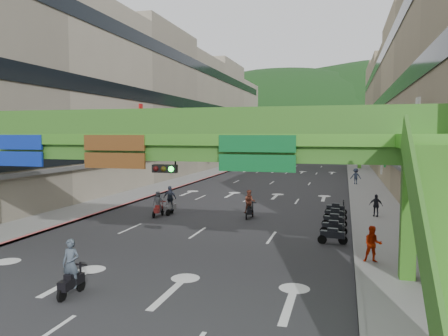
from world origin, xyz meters
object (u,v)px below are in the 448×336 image
car_silver (276,164)px  car_yellow (293,160)px  overpass_near (169,152)px  scooter_rider_mid (250,204)px  pedestrian_red (373,247)px  scooter_rider_near (71,270)px

car_silver → car_yellow: (1.78, 10.71, -0.03)m
overpass_near → scooter_rider_mid: size_ratio=13.77×
overpass_near → car_yellow: 69.26m
scooter_rider_mid → pedestrian_red: 12.14m
scooter_rider_near → scooter_rider_mid: size_ratio=1.06×
overpass_near → car_yellow: (-2.32, 69.07, -4.51)m
scooter_rider_mid → car_silver: 46.69m
overpass_near → pedestrian_red: size_ratio=16.80×
scooter_rider_near → car_yellow: 73.45m
car_yellow → scooter_rider_near: bearing=-80.4°
scooter_rider_mid → pedestrian_red: size_ratio=1.22×
scooter_rider_mid → car_silver: size_ratio=0.46×
overpass_near → scooter_rider_near: bearing=-115.4°
scooter_rider_near → car_silver: bearing=91.8°
scooter_rider_mid → car_yellow: scooter_rider_mid is taller
car_silver → car_yellow: size_ratio=1.08×
car_silver → pedestrian_red: pedestrian_red is taller
car_yellow → pedestrian_red: 67.39m
overpass_near → pedestrian_red: 10.23m
scooter_rider_near → car_yellow: bearing=90.2°
scooter_rider_near → scooter_rider_mid: (3.21, 16.35, 0.03)m
car_silver → overpass_near: bearing=-84.7°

